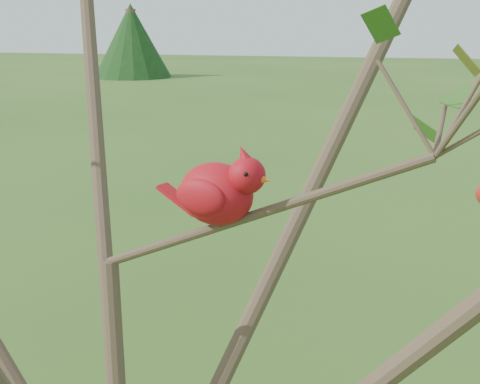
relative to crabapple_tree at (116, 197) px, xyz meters
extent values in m
ellipsoid|color=red|center=(0.15, 0.11, -0.01)|extent=(0.17, 0.15, 0.12)
sphere|color=red|center=(0.21, 0.09, 0.03)|extent=(0.08, 0.08, 0.07)
cone|color=red|center=(0.21, 0.09, 0.06)|extent=(0.06, 0.05, 0.05)
cone|color=#D85914|center=(0.24, 0.08, 0.03)|extent=(0.03, 0.03, 0.02)
ellipsoid|color=black|center=(0.23, 0.08, 0.02)|extent=(0.03, 0.04, 0.03)
cube|color=red|center=(0.07, 0.13, -0.04)|extent=(0.09, 0.06, 0.05)
ellipsoid|color=red|center=(0.16, 0.15, -0.01)|extent=(0.11, 0.06, 0.07)
ellipsoid|color=red|center=(0.13, 0.07, -0.01)|extent=(0.11, 0.06, 0.07)
cylinder|color=#493727|center=(-9.76, 24.63, -0.79)|extent=(0.40, 0.40, 2.67)
cone|color=#133613|center=(-9.76, 24.63, -0.68)|extent=(3.11, 3.11, 2.89)
camera|label=1|loc=(0.45, -1.03, 0.30)|focal=50.00mm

